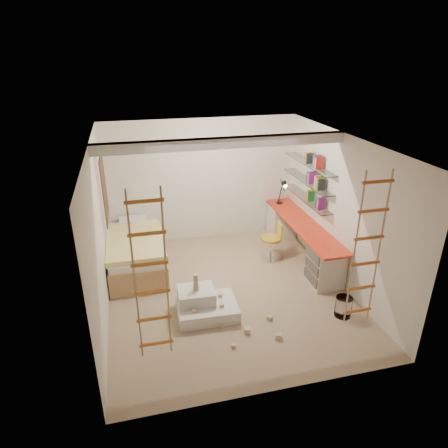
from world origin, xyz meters
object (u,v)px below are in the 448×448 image
object	(u,v)px
desk	(301,239)
play_platform	(204,305)
swivel_chair	(272,246)
bed	(136,252)

from	to	relation	value
desk	play_platform	size ratio (longest dim) A/B	2.94
desk	swivel_chair	distance (m)	0.60
bed	play_platform	distance (m)	1.99
bed	desk	bearing A→B (deg)	-6.49
bed	play_platform	bearing A→B (deg)	-61.10
desk	play_platform	bearing A→B (deg)	-148.59
swivel_chair	bed	bearing A→B (deg)	173.51
swivel_chair	play_platform	world-z (taller)	swivel_chair
bed	play_platform	size ratio (longest dim) A/B	2.10
desk	bed	distance (m)	3.22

